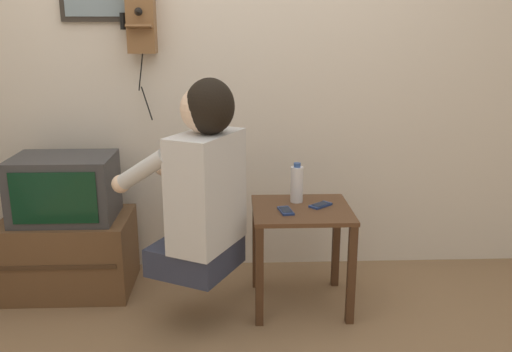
% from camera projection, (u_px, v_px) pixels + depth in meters
% --- Properties ---
extents(wall_back, '(6.80, 0.05, 2.55)m').
position_uv_depth(wall_back, '(236.00, 59.00, 3.14)').
color(wall_back, beige).
rests_on(wall_back, ground_plane).
extents(side_table, '(0.51, 0.47, 0.55)m').
position_uv_depth(side_table, '(301.00, 229.00, 2.84)').
color(side_table, '#51331E').
rests_on(side_table, ground_plane).
extents(person, '(0.64, 0.59, 0.95)m').
position_uv_depth(person, '(202.00, 183.00, 2.56)').
color(person, '#2D3347').
rests_on(person, ground_plane).
extents(tv_stand, '(0.70, 0.47, 0.43)m').
position_uv_depth(tv_stand, '(69.00, 253.00, 3.07)').
color(tv_stand, brown).
rests_on(tv_stand, ground_plane).
extents(television, '(0.54, 0.38, 0.35)m').
position_uv_depth(television, '(65.00, 188.00, 2.96)').
color(television, '#38383A').
rests_on(television, tv_stand).
extents(wall_phone_antique, '(0.19, 0.18, 0.81)m').
position_uv_depth(wall_phone_antique, '(141.00, 16.00, 2.98)').
color(wall_phone_antique, brown).
extents(cell_phone_held, '(0.08, 0.13, 0.01)m').
position_uv_depth(cell_phone_held, '(286.00, 211.00, 2.75)').
color(cell_phone_held, navy).
rests_on(cell_phone_held, side_table).
extents(cell_phone_spare, '(0.13, 0.13, 0.01)m').
position_uv_depth(cell_phone_spare, '(321.00, 205.00, 2.84)').
color(cell_phone_spare, navy).
rests_on(cell_phone_spare, side_table).
extents(water_bottle, '(0.07, 0.07, 0.21)m').
position_uv_depth(water_bottle, '(297.00, 184.00, 2.89)').
color(water_bottle, silver).
rests_on(water_bottle, side_table).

